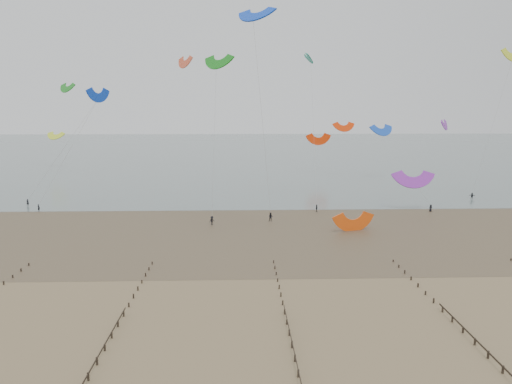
# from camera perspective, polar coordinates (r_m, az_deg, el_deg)

# --- Properties ---
(ground) EXTENTS (500.00, 500.00, 0.00)m
(ground) POSITION_cam_1_polar(r_m,az_deg,el_deg) (63.59, -0.89, -11.52)
(ground) COLOR brown
(ground) RESTS_ON ground
(sea_and_shore) EXTENTS (500.00, 665.00, 0.03)m
(sea_and_shore) POSITION_cam_1_polar(r_m,az_deg,el_deg) (96.48, -3.68, -4.05)
(sea_and_shore) COLOR #475654
(sea_and_shore) RESTS_ON ground
(groynes) EXTENTS (72.16, 50.16, 1.00)m
(groynes) POSITION_cam_1_polar(r_m,az_deg,el_deg) (46.40, 4.78, -19.50)
(groynes) COLOR black
(groynes) RESTS_ON ground
(kitesurfer_lead) EXTENTS (0.67, 0.56, 1.57)m
(kitesurfer_lead) POSITION_cam_1_polar(r_m,az_deg,el_deg) (120.70, -23.58, -1.65)
(kitesurfer_lead) COLOR black
(kitesurfer_lead) RESTS_ON ground
(kitesurfers) EXTENTS (142.42, 26.83, 1.85)m
(kitesurfers) POSITION_cam_1_polar(r_m,az_deg,el_deg) (112.94, 13.18, -1.79)
(kitesurfers) COLOR black
(kitesurfers) RESTS_ON ground
(grounded_kite) EXTENTS (8.40, 7.33, 3.92)m
(grounded_kite) POSITION_cam_1_polar(r_m,az_deg,el_deg) (95.52, 11.05, -4.36)
(grounded_kite) COLOR #FF5410
(grounded_kite) RESTS_ON ground
(kites_airborne) EXTENTS (233.21, 112.12, 39.08)m
(kites_airborne) POSITION_cam_1_polar(r_m,az_deg,el_deg) (149.30, -6.08, 8.81)
(kites_airborne) COLOR blue
(kites_airborne) RESTS_ON ground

